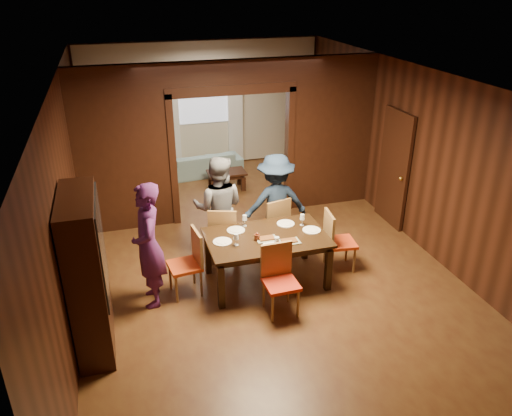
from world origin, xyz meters
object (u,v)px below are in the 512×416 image
object	(u,v)px
sofa	(203,164)
hutch	(87,274)
person_purple	(149,246)
chair_far_r	(272,223)
chair_right	(341,241)
person_grey	(219,208)
dining_table	(266,259)
chair_far_l	(224,233)
coffee_table	(227,180)
chair_left	(184,264)
chair_near	(281,282)
person_navy	(276,203)

from	to	relation	value
sofa	hutch	bearing A→B (deg)	60.14
person_purple	chair_far_r	world-z (taller)	person_purple
chair_right	person_grey	bearing A→B (deg)	68.91
sofa	dining_table	size ratio (longest dim) A/B	1.01
chair_far_l	chair_far_r	world-z (taller)	same
person_grey	coffee_table	world-z (taller)	person_grey
sofa	coffee_table	world-z (taller)	sofa
dining_table	chair_far_l	distance (m)	0.91
hutch	chair_left	bearing A→B (deg)	31.34
chair_far_r	chair_near	bearing A→B (deg)	61.69
chair_far_l	dining_table	bearing A→B (deg)	139.91
chair_far_r	person_navy	bearing A→B (deg)	-172.26
person_navy	chair_far_r	distance (m)	0.35
person_purple	person_grey	bearing A→B (deg)	130.37
person_purple	chair_far_l	distance (m)	1.52
person_purple	person_grey	world-z (taller)	person_purple
person_navy	chair_left	size ratio (longest dim) A/B	1.71
person_navy	person_grey	bearing A→B (deg)	1.40
sofa	person_navy	bearing A→B (deg)	91.96
person_purple	chair_left	distance (m)	0.63
chair_right	hutch	xyz separation A→B (m)	(-3.65, -0.75, 0.52)
person_purple	chair_right	bearing A→B (deg)	92.24
person_navy	chair_near	world-z (taller)	person_navy
dining_table	chair_right	bearing A→B (deg)	1.54
person_navy	dining_table	world-z (taller)	person_navy
sofa	chair_right	size ratio (longest dim) A/B	1.82
person_purple	chair_near	world-z (taller)	person_purple
dining_table	hutch	distance (m)	2.63
chair_far_l	sofa	bearing A→B (deg)	-76.76
person_navy	chair_left	xyz separation A→B (m)	(-1.65, -0.89, -0.34)
person_grey	chair_near	size ratio (longest dim) A/B	1.77
coffee_table	chair_left	world-z (taller)	chair_left
person_purple	chair_right	world-z (taller)	person_purple
chair_left	chair_near	distance (m)	1.43
sofa	chair_near	size ratio (longest dim) A/B	1.82
person_grey	chair_right	bearing A→B (deg)	172.29
chair_right	hutch	distance (m)	3.76
dining_table	chair_left	xyz separation A→B (m)	(-1.21, 0.03, 0.10)
chair_left	person_grey	bearing A→B (deg)	134.90
person_purple	dining_table	xyz separation A→B (m)	(1.68, 0.04, -0.51)
coffee_table	chair_left	distance (m)	3.87
hutch	sofa	bearing A→B (deg)	66.19
chair_near	hutch	world-z (taller)	hutch
person_navy	hutch	size ratio (longest dim) A/B	0.83
dining_table	chair_far_l	world-z (taller)	chair_far_l
person_navy	chair_far_r	xyz separation A→B (m)	(-0.06, -0.03, -0.34)
person_grey	dining_table	bearing A→B (deg)	138.57
person_grey	hutch	world-z (taller)	hutch
coffee_table	chair_right	xyz separation A→B (m)	(0.97, -3.58, 0.28)
person_purple	chair_far_l	bearing A→B (deg)	124.48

